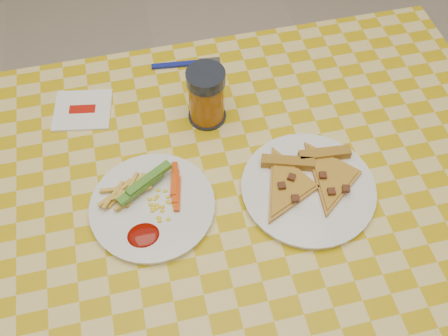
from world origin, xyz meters
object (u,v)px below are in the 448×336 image
Objects in this scene: table at (212,219)px; plate_right at (308,189)px; plate_left at (153,207)px; drink_glass at (206,96)px.

plate_right is (0.18, -0.02, 0.08)m from table.
plate_left is (-0.11, 0.01, 0.08)m from table.
plate_left is at bearing 174.54° from plate_right.
table is at bearing -4.12° from plate_left.
table is 5.12× the size of plate_right.
drink_glass is at bearing 123.54° from plate_right.
drink_glass is (-0.15, 0.22, 0.06)m from plate_right.
plate_left is at bearing 175.88° from table.
drink_glass is at bearing 80.02° from table.
plate_right is 0.27m from drink_glass.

